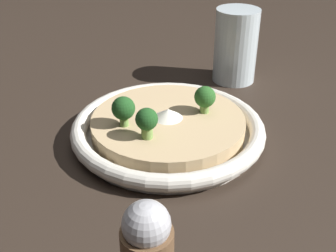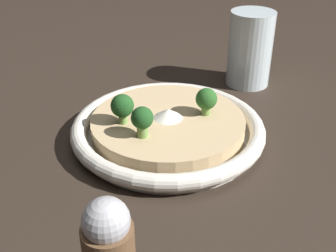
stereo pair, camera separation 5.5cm
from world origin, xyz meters
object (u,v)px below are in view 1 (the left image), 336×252
at_px(risotto_bowl, 168,128).
at_px(drinking_glass, 236,46).
at_px(broccoli_right, 147,121).
at_px(broccoli_front_right, 123,109).
at_px(broccoli_back_left, 205,98).

bearing_deg(risotto_bowl, drinking_glass, 138.23).
distance_m(broccoli_right, broccoli_front_right, 0.04).
xyz_separation_m(risotto_bowl, broccoli_front_right, (0.01, -0.06, 0.04)).
distance_m(risotto_bowl, broccoli_right, 0.07).
relative_size(broccoli_back_left, broccoli_front_right, 0.94).
height_order(broccoli_back_left, broccoli_front_right, broccoli_front_right).
xyz_separation_m(broccoli_back_left, broccoli_front_right, (0.01, -0.11, 0.00)).
bearing_deg(drinking_glass, risotto_bowl, -41.77).
bearing_deg(broccoli_back_left, broccoli_front_right, -82.58).
xyz_separation_m(risotto_bowl, broccoli_right, (0.04, -0.03, 0.04)).
relative_size(risotto_bowl, broccoli_back_left, 6.93).
bearing_deg(broccoli_right, drinking_glass, 138.83).
distance_m(broccoli_front_right, drinking_glass, 0.27).
xyz_separation_m(broccoli_right, broccoli_front_right, (-0.03, -0.02, 0.00)).
height_order(broccoli_right, broccoli_back_left, broccoli_right).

